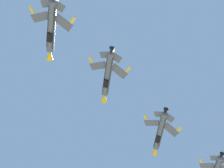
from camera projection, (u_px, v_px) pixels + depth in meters
fighter_jet_left_wing at (160, 132)px, 115.00m from camera, size 9.76×15.76×4.98m
fighter_jet_right_wing at (108, 75)px, 105.70m from camera, size 10.07×15.76×4.58m
fighter_jet_left_outer at (51, 28)px, 94.08m from camera, size 10.08×15.76×4.57m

